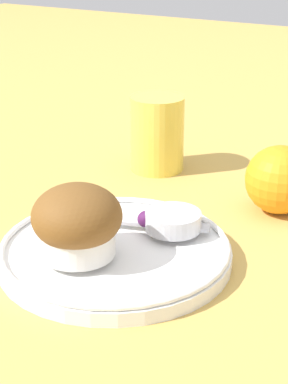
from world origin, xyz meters
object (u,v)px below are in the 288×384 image
(butter_knife, at_px, (135,221))
(orange_fruit, at_px, (280,180))
(muffin, at_px, (77,222))
(juice_glass, at_px, (157,134))

(butter_knife, relative_size, orange_fruit, 1.95)
(muffin, xyz_separation_m, juice_glass, (-0.07, 0.28, -0.00))
(butter_knife, bearing_deg, juice_glass, 95.02)
(orange_fruit, bearing_deg, juice_glass, 165.34)
(muffin, distance_m, butter_knife, 0.09)
(muffin, bearing_deg, juice_glass, 104.20)
(muffin, height_order, butter_knife, muffin)
(butter_knife, distance_m, orange_fruit, 0.18)
(juice_glass, bearing_deg, butter_knife, -66.98)
(butter_knife, bearing_deg, muffin, -116.40)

